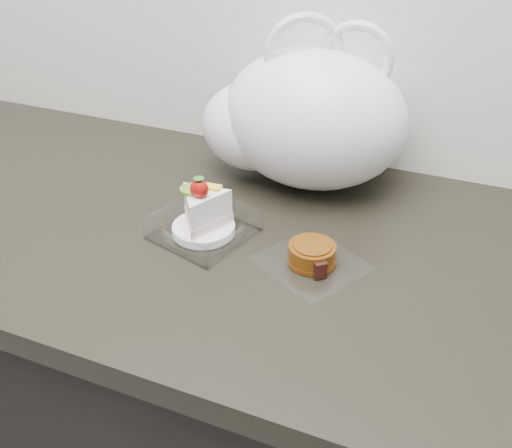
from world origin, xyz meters
The scene contains 4 objects.
counter centered at (0.00, 1.69, 0.45)m, with size 2.04×0.64×0.90m.
cake_tray centered at (0.00, 1.66, 0.93)m, with size 0.16×0.16×0.10m.
mooncake_wrap centered at (0.18, 1.65, 0.91)m, with size 0.18×0.18×0.03m.
plastic_bag centered at (0.08, 1.89, 1.02)m, with size 0.41×0.33×0.30m.
Camera 1 is at (0.36, 1.00, 1.40)m, focal length 40.00 mm.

